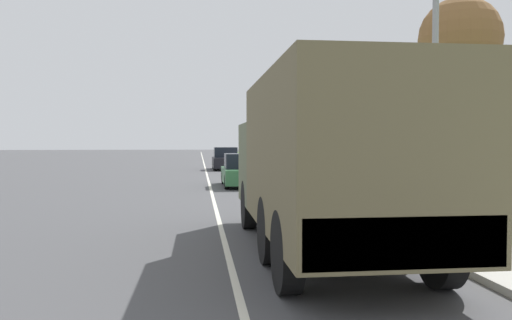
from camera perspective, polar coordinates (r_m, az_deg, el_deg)
The scene contains 10 objects.
ground_plane at distance 38.71m, azimuth -5.81°, elevation -0.99°, with size 180.00×180.00×0.00m, color #4C4C4F.
lane_centre_stripe at distance 38.71m, azimuth -5.81°, elevation -0.99°, with size 0.12×120.00×0.00m.
sidewalk_right at distance 39.03m, azimuth 0.81°, elevation -0.87°, with size 1.80×120.00×0.12m.
grass_strip_right at distance 39.84m, azimuth 7.09°, elevation -0.89°, with size 7.00×120.00×0.02m.
military_truck at distance 9.29m, azimuth 7.85°, elevation 0.04°, with size 2.52×7.82×3.19m.
car_nearest_ahead at distance 23.43m, azimuth -1.70°, elevation -1.33°, with size 1.72×4.17×1.53m.
car_second_ahead at distance 37.30m, azimuth -3.51°, elevation 0.04°, with size 1.90×4.23×1.67m.
pickup_truck at distance 17.76m, azimuth 22.73°, elevation -1.86°, with size 2.06×5.71×1.92m.
lamp_post at distance 12.20m, azimuth 19.05°, elevation 15.44°, with size 1.69×0.24×8.23m.
tree_mid_right at distance 22.85m, azimuth 22.26°, elevation 12.60°, with size 3.35×3.35×8.04m.
Camera 1 is at (-0.54, 1.35, 2.10)m, focal length 35.00 mm.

